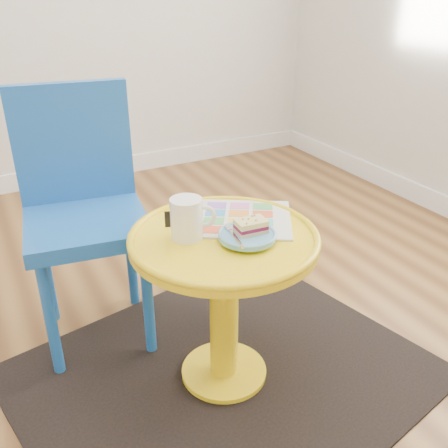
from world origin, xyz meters
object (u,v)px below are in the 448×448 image
side_table (224,279)px  chair (82,201)px  mug (187,217)px  newspaper (239,218)px  plate (247,236)px

side_table → chair: size_ratio=0.62×
side_table → mug: (-0.10, 0.04, 0.22)m
chair → newspaper: 0.58m
mug → plate: mug is taller
side_table → newspaper: (0.10, 0.08, 0.16)m
side_table → chair: bearing=121.9°
side_table → mug: 0.24m
mug → newspaper: bearing=34.8°
mug → side_table: bearing=1.1°
mug → plate: (0.14, -0.10, -0.05)m
mug → plate: 0.18m
newspaper → mug: mug is taller
chair → plate: (0.35, -0.55, 0.03)m
chair → mug: 0.50m
chair → mug: size_ratio=7.06×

